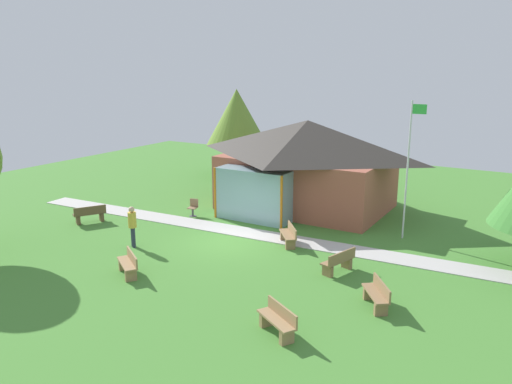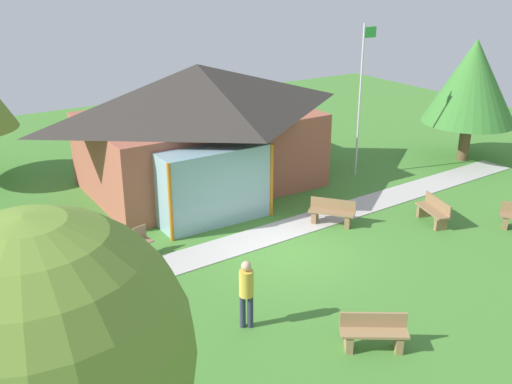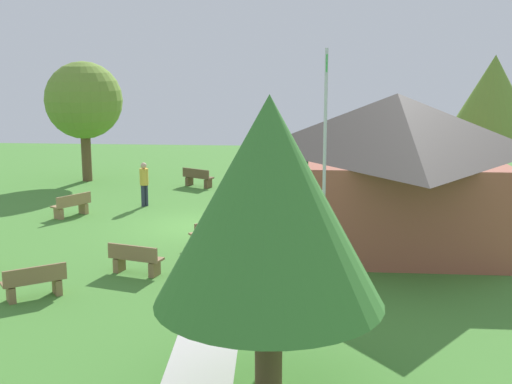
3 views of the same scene
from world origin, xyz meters
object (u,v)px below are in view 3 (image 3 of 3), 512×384
at_px(flagpole, 325,162).
at_px(patio_chair_west, 269,195).
at_px(pavilion, 390,162).
at_px(bench_rear_near_path, 214,234).
at_px(tree_lawn_corner, 84,101).
at_px(tree_east_hedge, 269,203).
at_px(bench_front_center, 72,206).
at_px(bench_mid_left, 198,178).
at_px(bench_lawn_far_right, 34,283).
at_px(bench_mid_right, 135,260).
at_px(visitor_strolling_lawn, 144,181).
at_px(tree_behind_pavilion_left, 493,100).

height_order(flagpole, patio_chair_west, flagpole).
bearing_deg(pavilion, bench_rear_near_path, -70.74).
relative_size(patio_chair_west, tree_lawn_corner, 0.15).
height_order(tree_east_hedge, tree_lawn_corner, tree_lawn_corner).
distance_m(pavilion, bench_front_center, 11.60).
bearing_deg(bench_mid_left, bench_lawn_far_right, -65.88).
relative_size(bench_mid_left, tree_lawn_corner, 0.27).
bearing_deg(bench_lawn_far_right, tree_east_hedge, -71.38).
bearing_deg(bench_mid_right, bench_front_center, 139.17).
relative_size(flagpole, bench_rear_near_path, 4.14).
distance_m(bench_mid_right, tree_lawn_corner, 15.24).
relative_size(bench_mid_right, visitor_strolling_lawn, 0.90).
bearing_deg(tree_behind_pavilion_left, pavilion, -34.28).
relative_size(pavilion, tree_behind_pavilion_left, 1.57).
bearing_deg(bench_lawn_far_right, bench_mid_right, 10.35).
distance_m(bench_front_center, tree_lawn_corner, 8.17).
bearing_deg(tree_lawn_corner, bench_rear_near_path, 35.38).
distance_m(pavilion, tree_lawn_corner, 15.88).
height_order(bench_lawn_far_right, bench_rear_near_path, same).
xyz_separation_m(visitor_strolling_lawn, tree_lawn_corner, (-5.27, -4.08, 2.76)).
bearing_deg(visitor_strolling_lawn, tree_east_hedge, -125.70).
height_order(pavilion, bench_lawn_far_right, pavilion).
bearing_deg(patio_chair_west, tree_behind_pavilion_left, -83.82).
bearing_deg(pavilion, bench_front_center, -97.99).
height_order(pavilion, patio_chair_west, pavilion).
height_order(bench_rear_near_path, patio_chair_west, patio_chair_west).
bearing_deg(tree_behind_pavilion_left, patio_chair_west, -70.23).
bearing_deg(bench_mid_left, flagpole, -38.13).
bearing_deg(bench_rear_near_path, pavilion, -19.78).
xyz_separation_m(bench_front_center, tree_lawn_corner, (-7.21, -1.84, 3.38)).
bearing_deg(flagpole, bench_lawn_far_right, -81.81).
height_order(bench_front_center, tree_behind_pavilion_left, tree_behind_pavilion_left).
distance_m(flagpole, tree_east_hedge, 5.35).
bearing_deg(flagpole, bench_mid_left, -158.29).
xyz_separation_m(bench_lawn_far_right, tree_lawn_corner, (-15.68, -3.95, 3.38)).
relative_size(bench_rear_near_path, patio_chair_west, 1.68).
bearing_deg(pavilion, bench_lawn_far_right, -53.20).
distance_m(pavilion, bench_mid_right, 8.95).
xyz_separation_m(bench_rear_near_path, tree_lawn_corner, (-10.73, -7.62, 3.38)).
bearing_deg(tree_east_hedge, flagpole, 169.14).
xyz_separation_m(bench_mid_left, tree_lawn_corner, (-1.08, -5.49, 3.38)).
distance_m(bench_rear_near_path, patio_chair_west, 6.21).
relative_size(flagpole, bench_front_center, 4.00).
bearing_deg(bench_mid_left, tree_behind_pavilion_left, 29.11).
bearing_deg(patio_chair_west, tree_lawn_corner, 48.85).
bearing_deg(bench_rear_near_path, bench_mid_right, -159.51).
distance_m(pavilion, flagpole, 6.36).
bearing_deg(tree_lawn_corner, patio_chair_west, 62.44).
bearing_deg(tree_east_hedge, bench_lawn_far_right, -125.52).
distance_m(bench_mid_left, visitor_strolling_lawn, 4.46).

